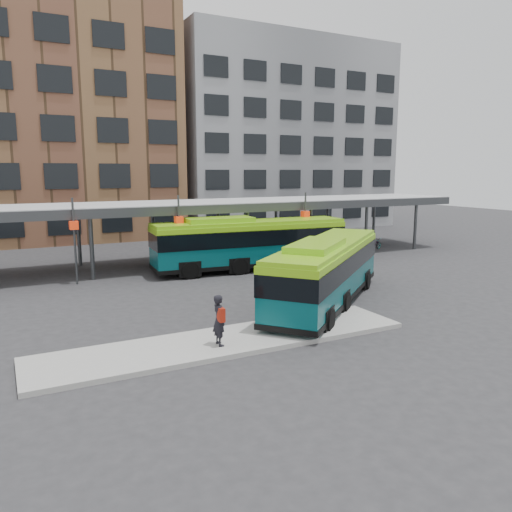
{
  "coord_description": "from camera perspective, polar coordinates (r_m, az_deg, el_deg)",
  "views": [
    {
      "loc": [
        -12.57,
        -18.98,
        6.25
      ],
      "look_at": [
        -0.69,
        4.06,
        1.8
      ],
      "focal_mm": 35.0,
      "sensor_mm": 36.0,
      "label": 1
    }
  ],
  "objects": [
    {
      "name": "boarding_island",
      "position": [
        18.52,
        -3.27,
        -9.69
      ],
      "size": [
        14.0,
        3.0,
        0.18
      ],
      "primitive_type": "cube",
      "color": "gray",
      "rests_on": "ground"
    },
    {
      "name": "bus_rear",
      "position": [
        31.59,
        -0.74,
        1.6
      ],
      "size": [
        12.55,
        3.53,
        3.42
      ],
      "rotation": [
        0.0,
        0.0,
        -0.07
      ],
      "color": "#06454A",
      "rests_on": "ground"
    },
    {
      "name": "building_brick",
      "position": [
        51.26,
        -25.09,
        14.16
      ],
      "size": [
        26.0,
        14.0,
        22.0
      ],
      "primitive_type": "cube",
      "color": "brown",
      "rests_on": "ground"
    },
    {
      "name": "bus_front",
      "position": [
        23.56,
        8.07,
        -1.54
      ],
      "size": [
        10.55,
        9.41,
        3.22
      ],
      "rotation": [
        0.0,
        0.0,
        0.7
      ],
      "color": "#06454A",
      "rests_on": "ground"
    },
    {
      "name": "pedestrian",
      "position": [
        17.6,
        -4.22,
        -7.28
      ],
      "size": [
        0.45,
        0.69,
        1.82
      ],
      "rotation": [
        0.0,
        0.0,
        1.55
      ],
      "color": "black",
      "rests_on": "boarding_island"
    },
    {
      "name": "building_grey",
      "position": [
        58.56,
        2.04,
        13.4
      ],
      "size": [
        24.0,
        14.0,
        20.0
      ],
      "primitive_type": "cube",
      "color": "slate",
      "rests_on": "ground"
    },
    {
      "name": "bike_rack",
      "position": [
        40.28,
        11.31,
        1.29
      ],
      "size": [
        4.91,
        1.7,
        1.0
      ],
      "color": "slate",
      "rests_on": "ground"
    },
    {
      "name": "ground",
      "position": [
        23.6,
        6.05,
        -5.67
      ],
      "size": [
        120.0,
        120.0,
        0.0
      ],
      "primitive_type": "plane",
      "color": "#28282B",
      "rests_on": "ground"
    },
    {
      "name": "canopy",
      "position": [
        34.3,
        -5.84,
        5.77
      ],
      "size": [
        40.0,
        6.53,
        4.8
      ],
      "color": "#999B9E",
      "rests_on": "ground"
    }
  ]
}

